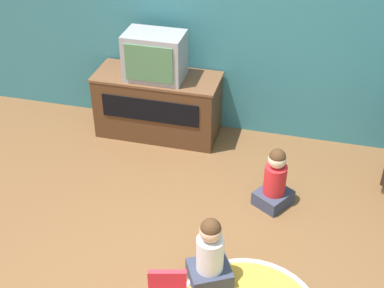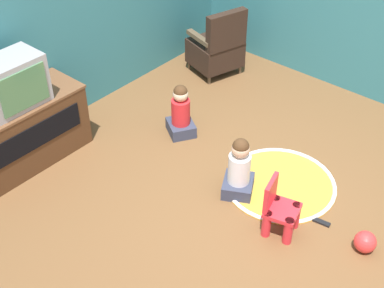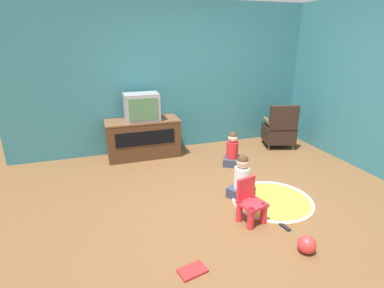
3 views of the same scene
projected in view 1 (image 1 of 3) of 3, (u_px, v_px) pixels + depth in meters
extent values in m
plane|color=brown|center=(186.00, 287.00, 3.87)|extent=(30.00, 30.00, 0.00)
cube|color=teal|center=(220.00, 6.00, 5.00)|extent=(5.47, 0.12, 2.57)
cube|color=#4C2D19|center=(158.00, 105.00, 5.39)|extent=(1.21, 0.50, 0.65)
cube|color=brown|center=(157.00, 77.00, 5.21)|extent=(1.24, 0.51, 0.02)
cube|color=black|center=(150.00, 111.00, 5.14)|extent=(0.97, 0.01, 0.24)
cube|color=#939399|center=(155.00, 56.00, 5.05)|extent=(0.56, 0.36, 0.45)
cube|color=#47754C|center=(149.00, 64.00, 4.90)|extent=(0.46, 0.02, 0.35)
cylinder|color=brown|center=(384.00, 189.00, 4.72)|extent=(0.04, 0.04, 0.10)
cube|color=red|center=(168.00, 285.00, 3.40)|extent=(0.25, 0.10, 0.26)
cube|color=#33384C|center=(273.00, 198.00, 4.60)|extent=(0.37, 0.38, 0.13)
cylinder|color=red|center=(275.00, 180.00, 4.49)|extent=(0.19, 0.19, 0.27)
sphere|color=beige|center=(277.00, 160.00, 4.37)|extent=(0.15, 0.15, 0.15)
sphere|color=#472D19|center=(277.00, 157.00, 4.36)|extent=(0.14, 0.14, 0.14)
cube|color=#33384C|center=(209.00, 274.00, 3.89)|extent=(0.39, 0.37, 0.13)
cylinder|color=silver|center=(210.00, 254.00, 3.77)|extent=(0.20, 0.20, 0.28)
sphere|color=#D8AD8C|center=(211.00, 231.00, 3.65)|extent=(0.16, 0.16, 0.16)
sphere|color=#472D19|center=(211.00, 229.00, 3.64)|extent=(0.15, 0.15, 0.15)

